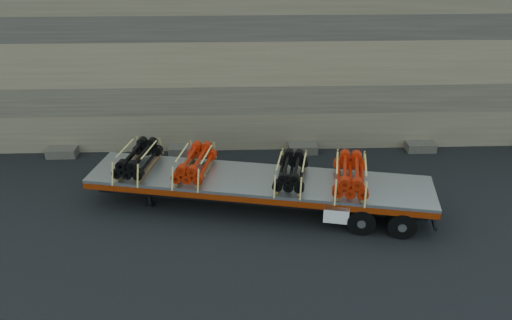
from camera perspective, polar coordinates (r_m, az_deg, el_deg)
The scene contains 7 objects.
ground at distance 16.87m, azimuth 0.48°, elevation -6.17°, with size 120.00×120.00×0.00m, color black.
rock_wall at distance 21.42m, azimuth -0.26°, elevation 11.41°, with size 44.00×3.00×7.00m, color #7A6B54.
trailer at distance 16.91m, azimuth 0.23°, elevation -3.80°, with size 11.44×2.20×1.14m, color #B0B3B8, non-canonical shape.
bundle_front at distance 17.53m, azimuth -13.32°, elevation 0.09°, with size 1.05×2.09×0.74m, color black, non-canonical shape.
bundle_midfront at distance 16.89m, azimuth -7.00°, elevation -0.42°, with size 1.03×2.07×0.73m, color red, non-canonical shape.
bundle_midrear at distance 16.34m, azimuth 4.04°, elevation -1.32°, with size 0.99×1.98×0.70m, color black, non-canonical shape.
bundle_rear at distance 16.29m, azimuth 10.73°, elevation -1.70°, with size 1.09×2.18×0.77m, color red, non-canonical shape.
Camera 1 is at (-0.65, -14.14, 9.17)m, focal length 35.00 mm.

